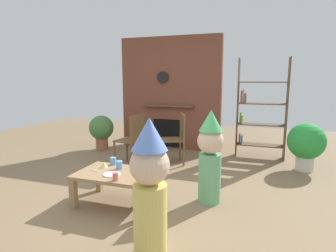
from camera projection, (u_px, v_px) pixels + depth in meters
name	position (u px, v px, depth m)	size (l,w,h in m)	color
ground_plane	(147.00, 197.00, 3.45)	(12.00, 12.00, 0.00)	#846B4C
brick_fireplace_feature	(170.00, 94.00, 5.85)	(2.20, 0.28, 2.40)	brown
bookshelf	(258.00, 112.00, 5.14)	(0.90, 0.28, 1.90)	brown
coffee_table	(117.00, 178.00, 3.23)	(0.94, 0.63, 0.39)	#9E7A51
paper_cup_near_left	(113.00, 161.00, 3.50)	(0.08, 0.08, 0.10)	#669EE0
paper_cup_near_right	(119.00, 165.00, 3.33)	(0.08, 0.08, 0.10)	#669EE0
paper_cup_center	(115.00, 176.00, 2.95)	(0.06, 0.06, 0.09)	#E5666B
paper_plate_front	(145.00, 175.00, 3.12)	(0.16, 0.16, 0.01)	white
paper_plate_rear	(112.00, 174.00, 3.13)	(0.20, 0.20, 0.01)	white
birthday_cake_slice	(104.00, 165.00, 3.39)	(0.10, 0.10, 0.07)	#EAC68C
table_fork	(96.00, 171.00, 3.25)	(0.15, 0.02, 0.01)	silver
child_with_cone_hat	(150.00, 185.00, 2.20)	(0.33, 0.33, 1.18)	#E0CC66
child_in_pink	(210.00, 154.00, 3.24)	(0.31, 0.31, 1.13)	#66B27F
dining_chair_left	(133.00, 137.00, 4.70)	(0.46, 0.46, 0.90)	brown
dining_chair_middle	(177.00, 136.00, 4.82)	(0.53, 0.53, 0.90)	brown
potted_plant_tall	(306.00, 143.00, 4.43)	(0.60, 0.60, 0.80)	beige
potted_plant_short	(101.00, 129.00, 5.83)	(0.52, 0.52, 0.74)	#9E5B42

